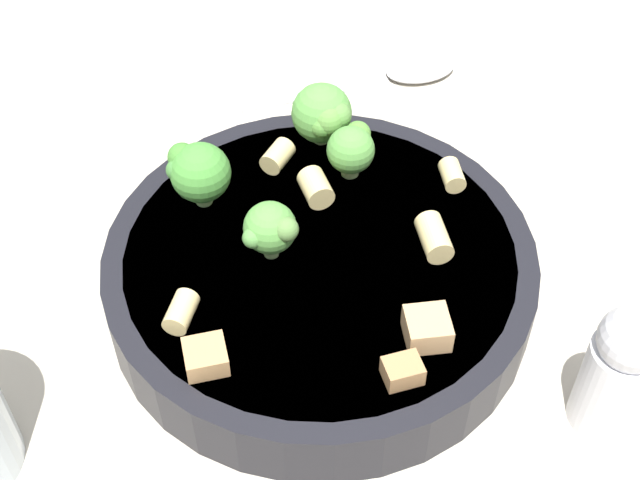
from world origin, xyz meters
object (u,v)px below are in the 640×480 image
Objects in this scene: rigatoni_3 at (278,156)px; rigatoni_2 at (452,175)px; broccoli_floret_2 at (324,115)px; broccoli_floret_0 at (271,230)px; chicken_chunk_1 at (403,371)px; pasta_bowl at (320,270)px; chicken_chunk_0 at (427,328)px; broccoli_floret_1 at (352,148)px; chicken_chunk_2 at (206,357)px; rigatoni_0 at (434,239)px; pepper_shaker at (619,370)px; rigatoni_4 at (181,312)px; spoon at (393,74)px; rigatoni_1 at (311,188)px; broccoli_floret_3 at (198,172)px.

rigatoni_2 is at bearing -11.98° from rigatoni_3.
rigatoni_3 is (-0.03, -0.02, -0.02)m from broccoli_floret_2.
broccoli_floret_0 is 0.11m from chicken_chunk_1.
pasta_bowl is 10.87× the size of chicken_chunk_0.
rigatoni_2 is at bearing 32.08° from pasta_bowl.
broccoli_floret_2 is at bearing 119.11° from broccoli_floret_1.
broccoli_floret_0 reaches higher than broccoli_floret_1.
rigatoni_0 is at bearing 29.82° from chicken_chunk_2.
broccoli_floret_2 is at bearing 126.39° from pepper_shaker.
pepper_shaker reaches higher than rigatoni_4.
rigatoni_3 reaches higher than spoon.
pasta_bowl is 0.23m from spoon.
chicken_chunk_0 reaches higher than chicken_chunk_1.
spoon is at bearing 60.57° from rigatoni_4.
rigatoni_0 is 1.26× the size of rigatoni_1.
chicken_chunk_0 is at bearing -93.29° from spoon.
chicken_chunk_2 is (-0.04, -0.15, -0.00)m from rigatoni_3.
rigatoni_2 is at bearing 2.68° from broccoli_floret_3.
chicken_chunk_2 is at bearing -112.54° from broccoli_floret_2.
rigatoni_1 is at bearing 63.25° from chicken_chunk_2.
broccoli_floret_3 is at bearing 178.99° from rigatoni_1.
rigatoni_4 reaches higher than chicken_chunk_2.
broccoli_floret_3 is (-0.08, -0.05, 0.00)m from broccoli_floret_2.
rigatoni_2 is at bearing -28.91° from broccoli_floret_2.
broccoli_floret_0 is 1.90× the size of chicken_chunk_1.
broccoli_floret_3 reaches higher than rigatoni_1.
broccoli_floret_0 reaches higher than chicken_chunk_2.
broccoli_floret_1 reaches higher than chicken_chunk_0.
chicken_chunk_2 is (-0.13, -0.07, -0.00)m from rigatoni_0.
rigatoni_1 is (-0.01, -0.05, -0.01)m from broccoli_floret_2.
chicken_chunk_0 is at bearing -63.08° from rigatoni_1.
pasta_bowl is 0.05m from broccoli_floret_0.
rigatoni_1 is (-0.00, 0.05, 0.03)m from pasta_bowl.
broccoli_floret_1 is 0.14m from chicken_chunk_0.
broccoli_floret_3 is at bearing 147.22° from pepper_shaker.
pepper_shaker is (0.08, -0.09, -0.00)m from rigatoni_0.
rigatoni_3 is 0.94× the size of rigatoni_4.
broccoli_floret_3 reaches higher than pasta_bowl.
broccoli_floret_2 reaches higher than broccoli_floret_1.
rigatoni_2 is 0.12× the size of spoon.
broccoli_floret_1 is (0.02, 0.07, 0.04)m from pasta_bowl.
rigatoni_2 is (0.06, -0.01, -0.01)m from broccoli_floret_1.
rigatoni_3 is (-0.02, 0.03, -0.00)m from rigatoni_1.
pepper_shaker is at bearing -12.21° from rigatoni_4.
pasta_bowl is 6.05× the size of broccoli_floret_2.
rigatoni_1 is at bearing 50.47° from rigatoni_4.
pepper_shaker reaches higher than pasta_bowl.
rigatoni_3 and chicken_chunk_0 have the same top height.
rigatoni_4 is (-0.16, -0.10, 0.00)m from rigatoni_2.
rigatoni_3 is at bearing 169.41° from broccoli_floret_1.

